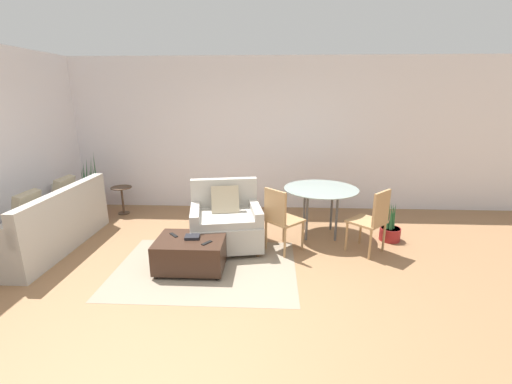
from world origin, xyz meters
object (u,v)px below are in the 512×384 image
tv_remote_secondary (207,243)px  dining_chair_near_left (280,216)px  side_table (122,195)px  dining_table (321,194)px  armchair (226,223)px  potted_plant (92,202)px  dining_chair_near_right (373,217)px  potted_plant_small (390,230)px  ottoman (191,252)px  tv_remote_primary (174,235)px  book_stack (192,237)px  couch (47,227)px

tv_remote_secondary → dining_chair_near_left: (0.88, 0.66, 0.11)m
side_table → dining_table: dining_table is taller
armchair → tv_remote_secondary: (-0.12, -0.79, 0.05)m
tv_remote_secondary → side_table: side_table is taller
potted_plant → dining_chair_near_right: bearing=-16.6°
dining_chair_near_right → potted_plant_small: size_ratio=1.49×
armchair → dining_chair_near_left: bearing=-9.3°
armchair → side_table: bearing=147.7°
ottoman → potted_plant: size_ratio=0.73×
dining_table → dining_chair_near_right: (0.62, -0.62, -0.14)m
tv_remote_primary → dining_table: (1.96, 1.07, 0.26)m
book_stack → dining_chair_near_left: 1.21m
book_stack → dining_chair_near_right: dining_chair_near_right is taller
armchair → book_stack: armchair is taller
ottoman → armchair: bearing=62.4°
book_stack → tv_remote_primary: bearing=163.8°
dining_table → dining_chair_near_left: (-0.62, -0.62, -0.14)m
armchair → book_stack: 0.73m
armchair → book_stack: (-0.33, -0.65, 0.06)m
tv_remote_primary → side_table: (-1.48, 1.87, -0.05)m
tv_remote_primary → dining_chair_near_left: (1.34, 0.45, 0.11)m
dining_table → book_stack: bearing=-146.2°
potted_plant → dining_chair_near_left: 3.64m
book_stack → couch: bearing=167.7°
couch → book_stack: 2.23m
couch → ottoman: (2.15, -0.49, -0.09)m
side_table → dining_chair_near_right: bearing=-19.4°
ottoman → tv_remote_primary: bearing=158.2°
couch → tv_remote_primary: couch is taller
side_table → dining_table: (3.43, -0.81, 0.31)m
dining_chair_near_left → dining_chair_near_right: size_ratio=1.00×
book_stack → potted_plant_small: size_ratio=0.31×
ottoman → book_stack: book_stack is taller
armchair → dining_chair_near_right: size_ratio=1.22×
dining_chair_near_left → book_stack: bearing=-154.4°
side_table → dining_chair_near_right: (4.05, -1.42, 0.17)m
potted_plant → dining_chair_near_left: size_ratio=1.27×
couch → dining_table: size_ratio=1.80×
side_table → dining_table: 3.54m
tv_remote_secondary → potted_plant: (-2.48, 2.03, -0.18)m
tv_remote_primary → dining_chair_near_left: bearing=18.5°
couch → potted_plant_small: 4.93m
side_table → dining_chair_near_right: dining_chair_near_right is taller
ottoman → potted_plant_small: 2.93m
couch → ottoman: bearing=-12.9°
book_stack → tv_remote_secondary: size_ratio=1.34×
couch → potted_plant_small: bearing=5.9°
tv_remote_primary → tv_remote_secondary: (0.46, -0.21, 0.00)m
couch → potted_plant_small: size_ratio=3.30×
ottoman → dining_table: size_ratio=0.75×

